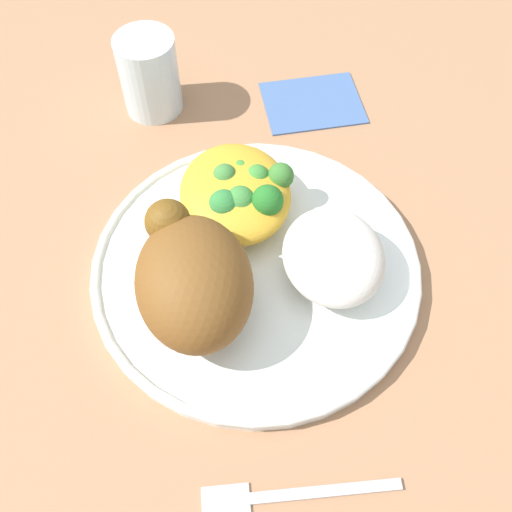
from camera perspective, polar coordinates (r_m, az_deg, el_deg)
The scene contains 8 objects.
ground_plane at distance 0.52m, azimuth 0.00°, elevation -1.59°, with size 2.00×2.00×0.00m, color #A77652.
plate at distance 0.51m, azimuth 0.00°, elevation -1.09°, with size 0.28×0.28×0.02m.
roasted_chicken at distance 0.46m, azimuth -6.06°, elevation -2.21°, with size 0.13×0.09×0.08m.
rice_pile at distance 0.49m, azimuth 7.41°, elevation -0.00°, with size 0.10×0.08×0.04m, color silver.
mac_cheese_with_broccoli at distance 0.53m, azimuth -1.69°, elevation 6.07°, with size 0.11×0.10×0.05m.
fork at distance 0.45m, azimuth 3.20°, elevation -21.81°, with size 0.03×0.14×0.01m.
water_glass at distance 0.64m, azimuth -10.16°, elevation 16.69°, with size 0.06×0.06×0.08m, color silver.
napkin at distance 0.66m, azimuth 5.43°, elevation 14.42°, with size 0.08×0.10×0.00m, color #47669E.
Camera 1 is at (-0.27, 0.05, 0.44)m, focal length 41.87 mm.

